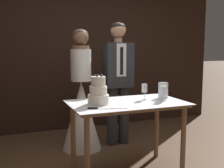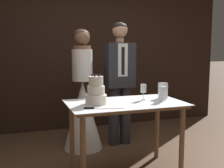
% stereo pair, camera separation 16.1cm
% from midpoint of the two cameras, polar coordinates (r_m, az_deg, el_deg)
% --- Properties ---
extents(wall_back, '(5.09, 0.12, 2.88)m').
position_cam_midpoint_polar(wall_back, '(4.97, -6.74, 7.73)').
color(wall_back, black).
rests_on(wall_back, ground_plane).
extents(cake_table, '(1.28, 0.76, 0.81)m').
position_cam_midpoint_polar(cake_table, '(3.13, 1.62, -5.67)').
color(cake_table, '#8E6B4C').
rests_on(cake_table, ground_plane).
extents(tiered_cake, '(0.23, 0.23, 0.32)m').
position_cam_midpoint_polar(tiered_cake, '(2.98, -4.35, -1.78)').
color(tiered_cake, silver).
rests_on(tiered_cake, cake_table).
extents(cake_knife, '(0.39, 0.13, 0.02)m').
position_cam_midpoint_polar(cake_knife, '(2.77, -4.20, -4.95)').
color(cake_knife, silver).
rests_on(cake_knife, cake_table).
extents(wine_glass_near, '(0.07, 0.07, 0.16)m').
position_cam_midpoint_polar(wine_glass_near, '(3.25, 9.15, -1.25)').
color(wine_glass_near, silver).
rests_on(wine_glass_near, cake_table).
extents(wine_glass_middle, '(0.07, 0.07, 0.17)m').
position_cam_midpoint_polar(wine_glass_middle, '(3.16, 8.85, -1.33)').
color(wine_glass_middle, silver).
rests_on(wine_glass_middle, cake_table).
extents(wine_glass_far, '(0.06, 0.06, 0.19)m').
position_cam_midpoint_polar(wine_glass_far, '(3.23, 5.18, -0.93)').
color(wine_glass_far, silver).
rests_on(wine_glass_far, cake_table).
extents(hurricane_candle, '(0.12, 0.12, 0.18)m').
position_cam_midpoint_polar(hurricane_candle, '(3.39, 9.01, -1.34)').
color(hurricane_candle, silver).
rests_on(hurricane_candle, cake_table).
extents(bride, '(0.54, 0.54, 1.66)m').
position_cam_midpoint_polar(bride, '(3.92, -7.40, -4.37)').
color(bride, white).
rests_on(bride, ground_plane).
extents(groom, '(0.40, 0.25, 1.76)m').
position_cam_midpoint_polar(groom, '(4.02, 0.07, 1.54)').
color(groom, '#282B30').
rests_on(groom, ground_plane).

